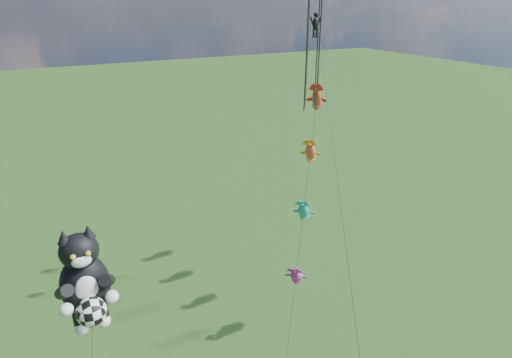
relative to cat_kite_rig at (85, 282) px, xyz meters
name	(u,v)px	position (x,y,z in m)	size (l,w,h in m)	color
cat_kite_rig	(85,282)	(0.00, 0.00, 0.00)	(3.03, 4.31, 11.69)	brown
fish_windsock_rig	(307,182)	(15.32, 3.07, 1.19)	(10.48, 12.20, 17.61)	brown
parafoil_rig	(317,31)	(14.54, 1.75, 11.30)	(6.89, 16.51, 24.21)	brown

